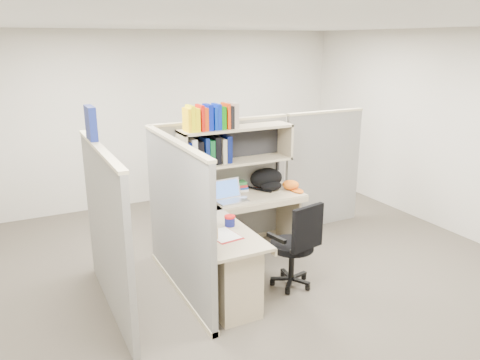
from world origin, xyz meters
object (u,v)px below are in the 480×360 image
snack_canister (230,221)px  laptop (231,191)px  desk (235,255)px  task_chair (295,258)px  backpack (269,179)px

snack_canister → laptop: bearing=62.9°
desk → task_chair: size_ratio=1.81×
desk → task_chair: 0.65m
desk → laptop: bearing=66.3°
desk → backpack: backpack is taller
laptop → task_chair: size_ratio=0.36×
desk → snack_canister: (-0.01, 0.09, 0.35)m
desk → snack_canister: bearing=96.2°
laptop → task_chair: (0.29, -0.92, -0.52)m
desk → task_chair: (0.62, -0.16, -0.10)m
snack_canister → task_chair: task_chair is taller
backpack → desk: bearing=-144.0°
task_chair → backpack: bearing=73.6°
backpack → snack_canister: backpack is taller
backpack → task_chair: backpack is taller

